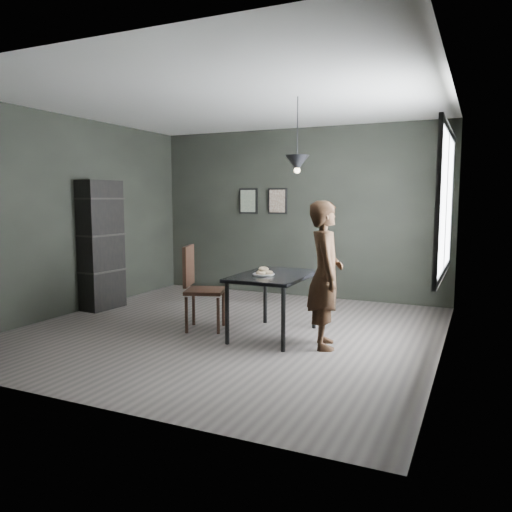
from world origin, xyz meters
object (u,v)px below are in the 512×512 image
at_px(wood_chair, 198,282).
at_px(pendant_lamp, 297,163).
at_px(white_plate, 264,275).
at_px(woman, 325,275).
at_px(shelf_unit, 101,245).
at_px(cafe_table, 273,281).

bearing_deg(wood_chair, pendant_lamp, -9.14).
distance_m(white_plate, woman, 0.76).
bearing_deg(woman, white_plate, 65.67).
distance_m(white_plate, pendant_lamp, 1.35).
relative_size(shelf_unit, pendant_lamp, 2.21).
xyz_separation_m(woman, wood_chair, (-1.67, 0.06, -0.21)).
relative_size(white_plate, wood_chair, 0.22).
xyz_separation_m(shelf_unit, pendant_lamp, (3.17, -0.23, 1.10)).
bearing_deg(woman, pendant_lamp, 36.51).
relative_size(woman, pendant_lamp, 1.87).
bearing_deg(shelf_unit, white_plate, -4.39).
height_order(cafe_table, woman, woman).
height_order(wood_chair, pendant_lamp, pendant_lamp).
bearing_deg(shelf_unit, woman, -3.02).
relative_size(white_plate, shelf_unit, 0.12).
bearing_deg(pendant_lamp, wood_chair, -170.19).
bearing_deg(pendant_lamp, cafe_table, -158.20).
relative_size(white_plate, woman, 0.14).
bearing_deg(cafe_table, wood_chair, -173.44).
bearing_deg(wood_chair, white_plate, -20.45).
height_order(shelf_unit, pendant_lamp, pendant_lamp).
relative_size(cafe_table, wood_chair, 1.13).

